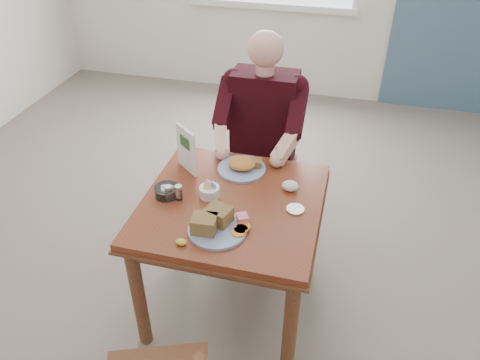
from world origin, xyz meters
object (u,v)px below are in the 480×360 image
(table, at_px, (232,218))
(near_plate, at_px, (216,224))
(diner, at_px, (262,126))
(far_plate, at_px, (243,166))
(chair_far, at_px, (263,163))

(table, height_order, near_plate, near_plate)
(table, relative_size, diner, 0.66)
(near_plate, xyz_separation_m, far_plate, (0.00, 0.52, -0.01))
(table, distance_m, far_plate, 0.32)
(chair_far, height_order, far_plate, chair_far)
(table, distance_m, diner, 0.73)
(chair_far, bearing_deg, near_plate, -90.89)
(near_plate, distance_m, far_plate, 0.52)
(diner, distance_m, near_plate, 0.93)
(chair_far, height_order, near_plate, chair_far)
(far_plate, bearing_deg, near_plate, -90.07)
(diner, relative_size, near_plate, 4.53)
(table, xyz_separation_m, far_plate, (-0.02, 0.29, 0.14))
(table, bearing_deg, chair_far, 90.00)
(far_plate, bearing_deg, chair_far, 88.28)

